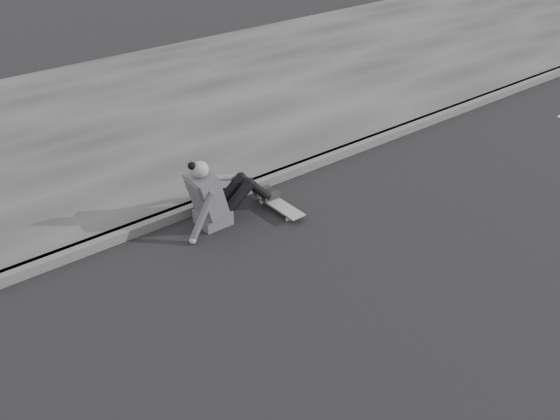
{
  "coord_description": "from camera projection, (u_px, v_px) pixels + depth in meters",
  "views": [
    {
      "loc": [
        -4.97,
        -3.2,
        3.99
      ],
      "look_at": [
        -1.41,
        1.31,
        0.5
      ],
      "focal_mm": 40.0,
      "sensor_mm": 36.0,
      "label": 1
    }
  ],
  "objects": [
    {
      "name": "sidewalk",
      "position": [
        188.0,
        103.0,
        10.57
      ],
      "size": [
        24.0,
        6.0,
        0.12
      ],
      "primitive_type": "cube",
      "color": "#3D3D3D",
      "rests_on": "ground"
    },
    {
      "name": "ground",
      "position": [
        454.0,
        256.0,
        6.85
      ],
      "size": [
        80.0,
        80.0,
        0.0
      ],
      "primitive_type": "plane",
      "color": "black",
      "rests_on": "ground"
    },
    {
      "name": "curb",
      "position": [
        303.0,
        167.0,
        8.55
      ],
      "size": [
        24.0,
        0.16,
        0.12
      ],
      "primitive_type": "cube",
      "color": "#545454",
      "rests_on": "ground"
    },
    {
      "name": "seated_woman",
      "position": [
        217.0,
        195.0,
        7.27
      ],
      "size": [
        1.38,
        0.46,
        0.88
      ],
      "color": "#4E4E50",
      "rests_on": "ground"
    },
    {
      "name": "skateboard",
      "position": [
        279.0,
        205.0,
        7.65
      ],
      "size": [
        0.2,
        0.78,
        0.09
      ],
      "color": "#A4A59F",
      "rests_on": "ground"
    }
  ]
}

